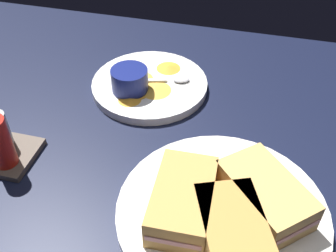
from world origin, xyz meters
TOP-DOWN VIEW (x-y plane):
  - ground_plane at (0.00, 0.00)cm, footprint 110.00×110.00cm
  - plate_sandwich_main at (1.72, -13.55)cm, footprint 29.12×29.12cm
  - sandwich_half_near at (-0.20, -8.35)cm, footprint 13.52×8.10cm
  - sandwich_half_far at (-3.47, -15.46)cm, footprint 14.92×11.96cm
  - sandwich_half_extra at (3.63, -18.74)cm, footprint 14.73×14.37cm
  - ramekin_dark_sauce at (2.99, -19.97)cm, footprint 6.27×6.27cm
  - spoon_by_dark_ramekin at (1.86, -14.90)cm, footprint 3.61×9.94cm
  - plate_chips_companion at (27.75, 4.48)cm, footprint 22.20×22.20cm
  - ramekin_light_gravy at (24.42, 7.26)cm, footprint 6.81×6.81cm
  - spoon_by_gravy_ramekin at (29.09, -0.10)cm, footprint 4.20×9.88cm
  - plantain_chip_scatter at (26.38, 4.71)cm, footprint 17.08×11.76cm
  - condiment_caddy at (3.98, 21.05)cm, footprint 9.00×9.00cm

SIDE VIEW (x-z plane):
  - ground_plane at x=0.00cm, z-range -3.00..0.00cm
  - plate_sandwich_main at x=1.72cm, z-range 0.00..1.60cm
  - plate_chips_companion at x=27.75cm, z-range 0.00..1.60cm
  - plantain_chip_scatter at x=26.38cm, z-range 1.60..2.20cm
  - spoon_by_dark_ramekin at x=1.86cm, z-range 1.56..2.36cm
  - spoon_by_gravy_ramekin at x=29.09cm, z-range 1.56..2.36cm
  - condiment_caddy at x=3.98cm, z-range -1.34..8.16cm
  - ramekin_dark_sauce at x=2.99cm, z-range 1.75..5.65cm
  - ramekin_light_gravy at x=24.42cm, z-range 1.75..6.07cm
  - sandwich_half_near at x=-0.20cm, z-range 1.60..6.40cm
  - sandwich_half_far at x=-3.47cm, z-range 1.60..6.40cm
  - sandwich_half_extra at x=3.63cm, z-range 1.60..6.40cm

